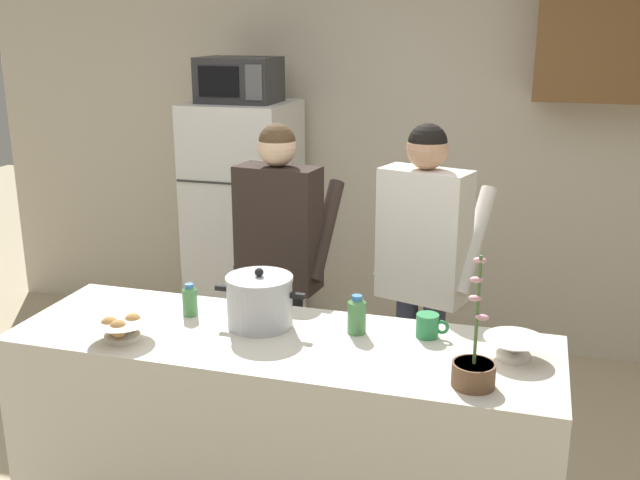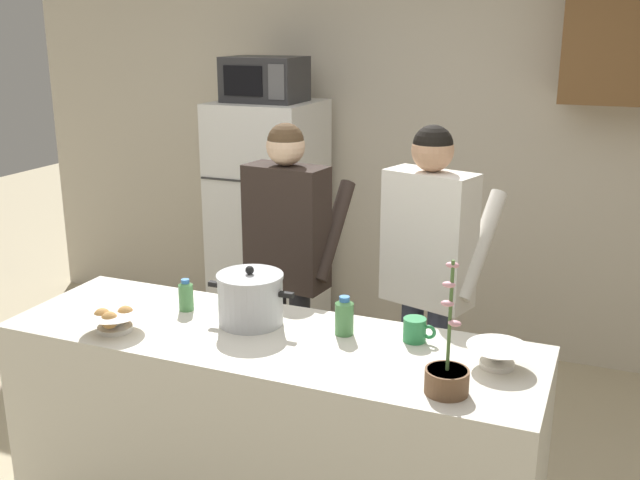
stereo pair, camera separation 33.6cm
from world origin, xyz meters
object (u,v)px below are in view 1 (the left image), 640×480
Objects in this scene: person_near_pot at (280,245)px; bottle_mid_counter at (357,315)px; bottle_near_edge at (190,300)px; refrigerator at (245,227)px; person_by_sink at (424,252)px; coffee_mug at (428,326)px; microwave at (239,80)px; cooking_pot at (260,301)px; empty_bowl at (514,346)px; potted_orchid at (474,368)px; bread_bowl at (122,328)px.

bottle_mid_counter is (0.59, -0.73, -0.03)m from person_near_pot.
person_near_pot is 0.76m from bottle_near_edge.
refrigerator is 2.09m from bottle_mid_counter.
person_by_sink is 0.72m from coffee_mug.
microwave is 1.94m from bottle_near_edge.
refrigerator is 12.53× the size of coffee_mug.
cooking_pot is at bearing -76.35° from person_near_pot.
cooking_pot reaches higher than empty_bowl.
microwave reaches higher than refrigerator.
coffee_mug is at bearing 8.40° from bottle_mid_counter.
cooking_pot is at bearing -125.00° from person_by_sink.
bottle_mid_counter reaches higher than empty_bowl.
person_by_sink reaches higher than coffee_mug.
refrigerator reaches higher than cooking_pot.
person_near_pot reaches higher than refrigerator.
coffee_mug is at bearing -48.49° from microwave.
person_by_sink is at bearing -35.36° from microwave.
empty_bowl is 0.29m from potted_orchid.
person_by_sink is 3.57× the size of potted_orchid.
microwave is at bearing 129.60° from potted_orchid.
coffee_mug is at bearing 119.59° from potted_orchid.
coffee_mug is at bearing -38.55° from person_near_pot.
refrigerator is 3.42× the size of microwave.
bottle_near_edge is (-0.88, -0.76, -0.06)m from person_by_sink.
empty_bowl is at bearing 10.02° from bread_bowl.
person_by_sink is 1.48m from bread_bowl.
refrigerator is at bearing 135.31° from empty_bowl.
potted_orchid is at bearing -50.40° from microwave.
refrigerator reaches higher than bread_bowl.
person_near_pot is 0.94m from bottle_mid_counter.
bottle_mid_counter is at bearing -171.60° from coffee_mug.
bottle_mid_counter is (0.87, 0.32, 0.03)m from bread_bowl.
cooking_pot reaches higher than bread_bowl.
potted_orchid reaches higher than coffee_mug.
coffee_mug is 0.93× the size of bottle_near_edge.
person_near_pot is 7.25× the size of empty_bowl.
microwave reaches higher than person_near_pot.
person_near_pot is at bearing 74.93° from bread_bowl.
bread_bowl reaches higher than empty_bowl.
person_by_sink reaches higher than cooking_pot.
microwave is at bearing 104.87° from bottle_near_edge.
person_by_sink reaches higher than bread_bowl.
bread_bowl is 0.55× the size of potted_orchid.
person_near_pot reaches higher than coffee_mug.
refrigerator is 2.53m from empty_bowl.
refrigerator is 3.49× the size of potted_orchid.
bread_bowl is 1.82× the size of bottle_near_edge.
person_by_sink is 11.91× the size of bottle_near_edge.
person_by_sink is (1.33, -0.95, -0.73)m from microwave.
person_by_sink is (1.33, -0.97, 0.23)m from refrigerator.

